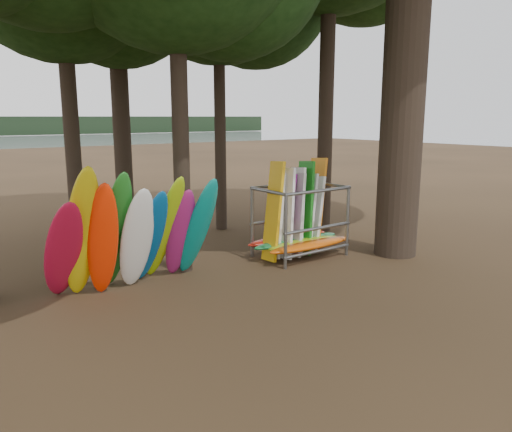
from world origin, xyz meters
TOP-DOWN VIEW (x-y plane):
  - ground at (0.00, 0.00)m, footprint 120.00×120.00m
  - kayak_row at (-2.77, 1.71)m, footprint 3.98×1.98m
  - storage_rack at (2.27, 1.72)m, footprint 3.05×1.53m

SIDE VIEW (x-z plane):
  - ground at x=0.00m, z-range 0.00..0.00m
  - storage_rack at x=2.27m, z-range -0.43..2.35m
  - kayak_row at x=-2.77m, z-range -0.28..2.87m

